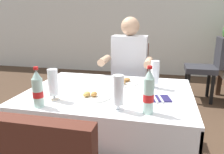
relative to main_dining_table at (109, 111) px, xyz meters
name	(u,v)px	position (x,y,z in m)	size (l,w,h in m)	color
back_wall	(151,3)	(0.04, 3.58, 0.98)	(11.00, 0.12, 3.09)	silver
main_dining_table	(109,111)	(0.00, 0.00, 0.00)	(1.20, 0.91, 0.73)	white
chair_far_diner_seat	(127,82)	(0.00, 0.85, -0.01)	(0.44, 0.50, 0.97)	#4C2319
seated_diner_far	(129,71)	(0.03, 0.74, 0.15)	(0.50, 0.46, 1.26)	#282D42
plate_near_camera	(93,96)	(-0.07, -0.16, 0.17)	(0.24, 0.24, 0.05)	white
plate_far_diner	(123,82)	(0.07, 0.20, 0.18)	(0.24, 0.24, 0.06)	white
beer_glass_left	(118,93)	(0.14, -0.33, 0.27)	(0.07, 0.07, 0.21)	white
beer_glass_middle	(53,84)	(-0.31, -0.26, 0.27)	(0.07, 0.07, 0.21)	white
beer_glass_right	(155,74)	(0.32, 0.15, 0.27)	(0.07, 0.07, 0.21)	white
cola_bottle_primary	(149,93)	(0.31, -0.33, 0.28)	(0.06, 0.06, 0.27)	silver
cola_bottle_secondary	(38,90)	(-0.34, -0.39, 0.27)	(0.06, 0.06, 0.25)	silver
napkin_cutlery_set	(157,98)	(0.35, -0.09, 0.17)	(0.20, 0.20, 0.01)	#231E4C
background_chair_left	(207,65)	(1.02, 2.02, -0.01)	(0.50, 0.44, 0.97)	#2D2D33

